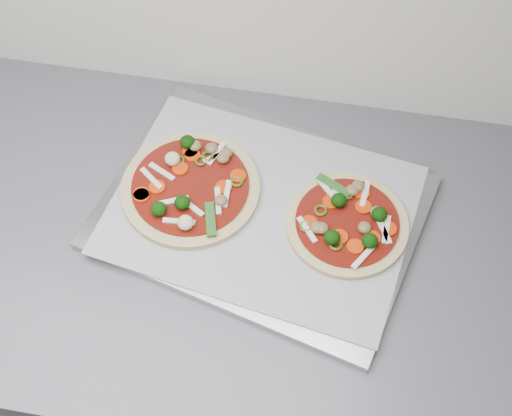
# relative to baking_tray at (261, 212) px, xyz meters

# --- Properties ---
(base_cabinet) EXTENTS (3.60, 0.60, 0.86)m
(base_cabinet) POSITION_rel_baking_tray_xyz_m (0.13, -0.05, -0.48)
(base_cabinet) COLOR silver
(base_cabinet) RESTS_ON ground
(countertop) EXTENTS (3.60, 0.60, 0.04)m
(countertop) POSITION_rel_baking_tray_xyz_m (0.13, -0.05, -0.03)
(countertop) COLOR #55555C
(countertop) RESTS_ON base_cabinet
(baking_tray) EXTENTS (0.54, 0.45, 0.02)m
(baking_tray) POSITION_rel_baking_tray_xyz_m (0.00, 0.00, 0.00)
(baking_tray) COLOR #9C9BA1
(baking_tray) RESTS_ON countertop
(parchment) EXTENTS (0.49, 0.39, 0.00)m
(parchment) POSITION_rel_baking_tray_xyz_m (0.00, 0.00, 0.01)
(parchment) COLOR #A2A2A8
(parchment) RESTS_ON baking_tray
(pizza_left) EXTENTS (0.29, 0.29, 0.04)m
(pizza_left) POSITION_rel_baking_tray_xyz_m (-0.11, 0.01, 0.02)
(pizza_left) COLOR tan
(pizza_left) RESTS_ON parchment
(pizza_right) EXTENTS (0.26, 0.26, 0.03)m
(pizza_right) POSITION_rel_baking_tray_xyz_m (0.13, -0.01, 0.02)
(pizza_right) COLOR tan
(pizza_right) RESTS_ON parchment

